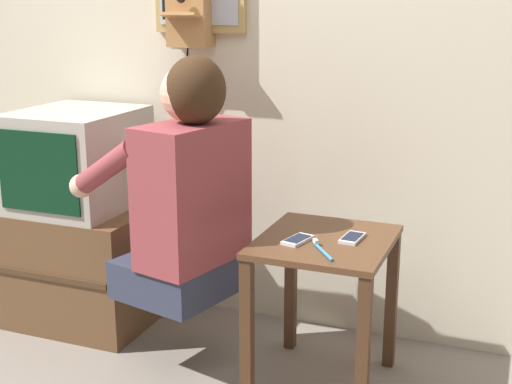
# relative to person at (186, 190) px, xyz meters

# --- Properties ---
(wall_back) EXTENTS (6.80, 0.05, 2.55)m
(wall_back) POSITION_rel_person_xyz_m (0.00, 0.55, 0.58)
(wall_back) COLOR beige
(wall_back) RESTS_ON ground_plane
(side_table) EXTENTS (0.45, 0.50, 0.55)m
(side_table) POSITION_rel_person_xyz_m (0.50, 0.06, -0.26)
(side_table) COLOR #51331E
(side_table) RESTS_ON ground_plane
(person) EXTENTS (0.61, 0.53, 0.87)m
(person) POSITION_rel_person_xyz_m (0.00, 0.00, 0.00)
(person) COLOR #2D3347
(person) RESTS_ON ground_plane
(tv_stand) EXTENTS (0.61, 0.51, 0.50)m
(tv_stand) POSITION_rel_person_xyz_m (-0.62, 0.23, -0.44)
(tv_stand) COLOR brown
(tv_stand) RESTS_ON ground_plane
(television) EXTENTS (0.45, 0.52, 0.41)m
(television) POSITION_rel_person_xyz_m (-0.62, 0.23, 0.01)
(television) COLOR #ADA89E
(television) RESTS_ON tv_stand
(wall_phone_antique) EXTENTS (0.21, 0.18, 0.75)m
(wall_phone_antique) POSITION_rel_person_xyz_m (-0.21, 0.47, 0.64)
(wall_phone_antique) COLOR #AD7A47
(cell_phone_held) EXTENTS (0.09, 0.13, 0.01)m
(cell_phone_held) POSITION_rel_person_xyz_m (0.42, -0.00, -0.13)
(cell_phone_held) COLOR silver
(cell_phone_held) RESTS_ON side_table
(cell_phone_spare) EXTENTS (0.07, 0.13, 0.01)m
(cell_phone_spare) POSITION_rel_person_xyz_m (0.59, 0.08, -0.13)
(cell_phone_spare) COLOR silver
(cell_phone_spare) RESTS_ON side_table
(toothbrush) EXTENTS (0.11, 0.14, 0.02)m
(toothbrush) POSITION_rel_person_xyz_m (0.52, -0.07, -0.13)
(toothbrush) COLOR #338CD8
(toothbrush) RESTS_ON side_table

